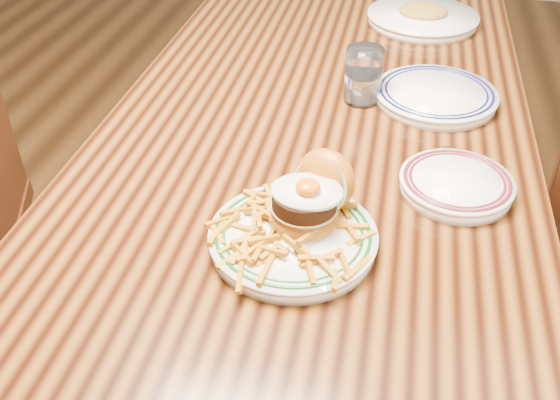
# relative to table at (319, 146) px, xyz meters

# --- Properties ---
(floor) EXTENTS (6.00, 6.00, 0.00)m
(floor) POSITION_rel_table_xyz_m (0.00, 0.00, -0.66)
(floor) COLOR black
(floor) RESTS_ON ground
(table) EXTENTS (0.85, 1.60, 0.75)m
(table) POSITION_rel_table_xyz_m (0.00, 0.00, 0.00)
(table) COLOR black
(table) RESTS_ON floor
(main_plate) EXTENTS (0.26, 0.27, 0.12)m
(main_plate) POSITION_rel_table_xyz_m (0.03, -0.41, 0.12)
(main_plate) COLOR white
(main_plate) RESTS_ON table
(side_plate) EXTENTS (0.19, 0.21, 0.03)m
(side_plate) POSITION_rel_table_xyz_m (0.27, -0.23, 0.11)
(side_plate) COLOR white
(side_plate) RESTS_ON table
(rear_plate) EXTENTS (0.26, 0.26, 0.03)m
(rear_plate) POSITION_rel_table_xyz_m (0.23, 0.09, 0.10)
(rear_plate) COLOR white
(rear_plate) RESTS_ON table
(water_glass) EXTENTS (0.08, 0.08, 0.12)m
(water_glass) POSITION_rel_table_xyz_m (0.08, 0.06, 0.14)
(water_glass) COLOR white
(water_glass) RESTS_ON table
(far_plate) EXTENTS (0.29, 0.29, 0.05)m
(far_plate) POSITION_rel_table_xyz_m (0.20, 0.52, 0.11)
(far_plate) COLOR white
(far_plate) RESTS_ON table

